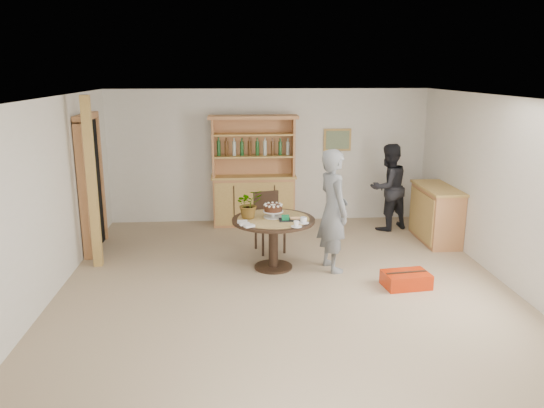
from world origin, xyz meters
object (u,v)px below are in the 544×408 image
at_px(teen_boy, 333,210).
at_px(red_suitcase, 406,280).
at_px(hutch, 254,188).
at_px(adult_person, 388,187).
at_px(dining_table, 273,229).
at_px(sideboard, 436,214).
at_px(dining_chair, 268,218).

relative_size(teen_boy, red_suitcase, 2.74).
bearing_deg(hutch, adult_person, -12.22).
distance_m(dining_table, teen_boy, 0.90).
distance_m(dining_table, red_suitcase, 1.98).
distance_m(sideboard, dining_table, 3.05).
relative_size(dining_chair, teen_boy, 0.53).
bearing_deg(hutch, sideboard, -22.21).
relative_size(hutch, dining_chair, 2.16).
distance_m(teen_boy, adult_person, 2.34).
height_order(hutch, adult_person, hutch).
relative_size(dining_table, teen_boy, 0.68).
relative_size(sideboard, adult_person, 0.80).
xyz_separation_m(sideboard, teen_boy, (-1.99, -1.19, 0.41)).
bearing_deg(sideboard, adult_person, 131.46).
bearing_deg(dining_table, hutch, 94.82).
bearing_deg(dining_chair, hutch, 80.83).
bearing_deg(teen_boy, dining_chair, 28.67).
relative_size(dining_table, red_suitcase, 1.86).
relative_size(sideboard, dining_table, 1.05).
bearing_deg(adult_person, dining_table, 13.12).
xyz_separation_m(sideboard, red_suitcase, (-1.12, -1.92, -0.37)).
distance_m(hutch, adult_person, 2.46).
bearing_deg(sideboard, hutch, 157.79).
bearing_deg(sideboard, teen_boy, -149.21).
xyz_separation_m(sideboard, dining_table, (-2.84, -1.09, 0.13)).
relative_size(adult_person, red_suitcase, 2.43).
xyz_separation_m(dining_chair, teen_boy, (0.87, -0.93, 0.35)).
distance_m(sideboard, teen_boy, 2.36).
bearing_deg(teen_boy, hutch, 8.72).
height_order(hutch, red_suitcase, hutch).
height_order(sideboard, red_suitcase, sideboard).
bearing_deg(dining_chair, red_suitcase, -59.21).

